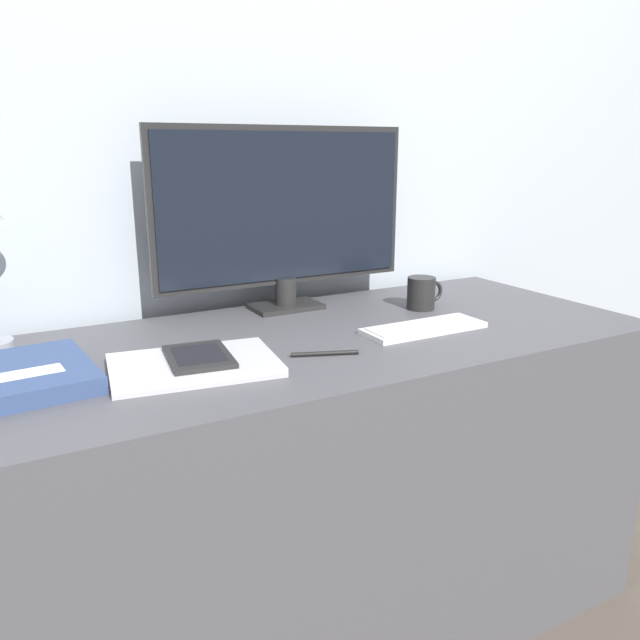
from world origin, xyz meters
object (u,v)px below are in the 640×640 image
at_px(laptop, 194,365).
at_px(coffee_mug, 422,293).
at_px(ereader, 199,356).
at_px(pen, 325,353).
at_px(keyboard, 424,328).
at_px(notebook, 25,375).
at_px(monitor, 284,213).

xyz_separation_m(laptop, coffee_mug, (0.65, 0.16, 0.03)).
distance_m(ereader, coffee_mug, 0.65).
bearing_deg(pen, ereader, 167.82).
bearing_deg(coffee_mug, pen, -152.64).
bearing_deg(coffee_mug, laptop, -166.18).
xyz_separation_m(keyboard, notebook, (-0.81, 0.07, 0.01)).
bearing_deg(laptop, ereader, 25.02).
bearing_deg(pen, coffee_mug, 27.36).
distance_m(keyboard, notebook, 0.81).
distance_m(laptop, ereader, 0.02).
bearing_deg(ereader, monitor, 44.08).
xyz_separation_m(notebook, pen, (0.53, -0.12, -0.01)).
height_order(ereader, pen, ereader).
bearing_deg(monitor, notebook, -157.54).
relative_size(ereader, notebook, 0.62).
distance_m(monitor, notebook, 0.71).
distance_m(laptop, pen, 0.25).
height_order(monitor, keyboard, monitor).
relative_size(monitor, pen, 5.16).
bearing_deg(keyboard, laptop, 179.76).
distance_m(ereader, notebook, 0.30).
bearing_deg(monitor, keyboard, -60.84).
distance_m(notebook, pen, 0.54).
bearing_deg(coffee_mug, ereader, -166.40).
height_order(monitor, pen, monitor).
bearing_deg(coffee_mug, keyboard, -126.13).
bearing_deg(pen, keyboard, 8.95).
distance_m(laptop, coffee_mug, 0.67).
height_order(keyboard, ereader, ereader).
relative_size(notebook, coffee_mug, 2.67).
bearing_deg(notebook, ereader, -12.71).
height_order(monitor, laptop, monitor).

